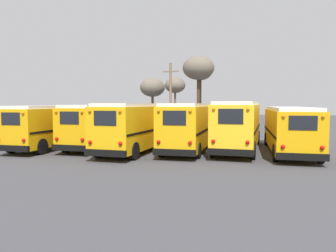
# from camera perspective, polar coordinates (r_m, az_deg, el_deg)

# --- Properties ---
(ground_plane) EXTENTS (160.00, 160.00, 0.00)m
(ground_plane) POSITION_cam_1_polar(r_m,az_deg,el_deg) (23.15, -0.21, -4.10)
(ground_plane) COLOR #424247
(school_bus_0) EXTENTS (2.59, 10.96, 3.09)m
(school_bus_0) POSITION_cam_1_polar(r_m,az_deg,el_deg) (26.09, -17.96, 0.34)
(school_bus_0) COLOR #E5A00C
(school_bus_0) RESTS_ON ground
(school_bus_1) EXTENTS (2.50, 10.15, 3.14)m
(school_bus_1) POSITION_cam_1_polar(r_m,az_deg,el_deg) (25.18, -10.71, 0.38)
(school_bus_1) COLOR #E5A00C
(school_bus_1) RESTS_ON ground
(school_bus_2) EXTENTS (2.81, 10.81, 3.24)m
(school_bus_2) POSITION_cam_1_polar(r_m,az_deg,el_deg) (22.80, -4.65, 0.23)
(school_bus_2) COLOR #EAAA0F
(school_bus_2) RESTS_ON ground
(school_bus_3) EXTENTS (2.65, 10.54, 3.24)m
(school_bus_3) POSITION_cam_1_polar(r_m,az_deg,el_deg) (23.19, 4.09, 0.26)
(school_bus_3) COLOR #EAAA0F
(school_bus_3) RESTS_ON ground
(school_bus_4) EXTENTS (2.87, 10.43, 3.35)m
(school_bus_4) POSITION_cam_1_polar(r_m,az_deg,el_deg) (23.26, 12.24, 0.37)
(school_bus_4) COLOR yellow
(school_bus_4) RESTS_ON ground
(school_bus_5) EXTENTS (2.97, 10.26, 3.00)m
(school_bus_5) POSITION_cam_1_polar(r_m,az_deg,el_deg) (22.85, 20.38, -0.32)
(school_bus_5) COLOR #E5A00C
(school_bus_5) RESTS_ON ground
(utility_pole) EXTENTS (1.80, 0.27, 7.74)m
(utility_pole) POSITION_cam_1_polar(r_m,az_deg,el_deg) (36.60, 0.45, 5.17)
(utility_pole) COLOR #75604C
(utility_pole) RESTS_ON ground
(bare_tree_0) EXTENTS (3.06, 3.06, 8.67)m
(bare_tree_0) POSITION_cam_1_polar(r_m,az_deg,el_deg) (44.30, 5.71, 9.32)
(bare_tree_0) COLOR brown
(bare_tree_0) RESTS_ON ground
(bare_tree_1) EXTENTS (2.52, 2.52, 6.45)m
(bare_tree_1) POSITION_cam_1_polar(r_m,az_deg,el_deg) (40.43, 1.24, 7.00)
(bare_tree_1) COLOR brown
(bare_tree_1) RESTS_ON ground
(bare_tree_2) EXTENTS (3.93, 3.93, 9.15)m
(bare_tree_2) POSITION_cam_1_polar(r_m,az_deg,el_deg) (41.37, 5.32, 9.93)
(bare_tree_2) COLOR #473323
(bare_tree_2) RESTS_ON ground
(bare_tree_3) EXTENTS (3.44, 3.44, 6.77)m
(bare_tree_3) POSITION_cam_1_polar(r_m,az_deg,el_deg) (45.34, -2.72, 6.66)
(bare_tree_3) COLOR brown
(bare_tree_3) RESTS_ON ground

